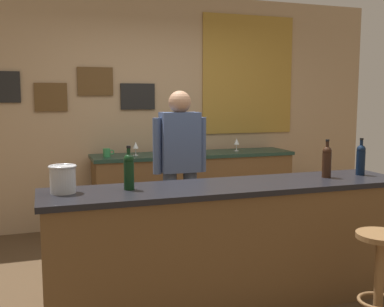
# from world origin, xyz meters

# --- Properties ---
(ground_plane) EXTENTS (10.00, 10.00, 0.00)m
(ground_plane) POSITION_xyz_m (0.00, 0.00, 0.00)
(ground_plane) COLOR #4C3823
(back_wall) EXTENTS (6.00, 0.09, 2.80)m
(back_wall) POSITION_xyz_m (0.03, 2.03, 1.42)
(back_wall) COLOR tan
(back_wall) RESTS_ON ground_plane
(bar_counter) EXTENTS (2.75, 0.60, 0.92)m
(bar_counter) POSITION_xyz_m (0.00, -0.40, 0.46)
(bar_counter) COLOR brown
(bar_counter) RESTS_ON ground_plane
(side_counter) EXTENTS (2.42, 0.56, 0.90)m
(side_counter) POSITION_xyz_m (0.40, 1.65, 0.45)
(side_counter) COLOR brown
(side_counter) RESTS_ON ground_plane
(bartender) EXTENTS (0.52, 0.21, 1.62)m
(bartender) POSITION_xyz_m (-0.09, 0.62, 0.94)
(bartender) COLOR #384766
(bartender) RESTS_ON ground_plane
(bar_stool) EXTENTS (0.32, 0.32, 0.68)m
(bar_stool) POSITION_xyz_m (0.74, -1.11, 0.46)
(bar_stool) COLOR brown
(bar_stool) RESTS_ON ground_plane
(wine_bottle_a) EXTENTS (0.07, 0.07, 0.31)m
(wine_bottle_a) POSITION_xyz_m (-0.76, -0.35, 1.06)
(wine_bottle_a) COLOR black
(wine_bottle_a) RESTS_ON bar_counter
(wine_bottle_b) EXTENTS (0.07, 0.07, 0.31)m
(wine_bottle_b) POSITION_xyz_m (0.83, -0.38, 1.06)
(wine_bottle_b) COLOR black
(wine_bottle_b) RESTS_ON bar_counter
(wine_bottle_c) EXTENTS (0.07, 0.07, 0.31)m
(wine_bottle_c) POSITION_xyz_m (1.17, -0.36, 1.06)
(wine_bottle_c) COLOR black
(wine_bottle_c) RESTS_ON bar_counter
(ice_bucket) EXTENTS (0.19, 0.19, 0.19)m
(ice_bucket) POSITION_xyz_m (-1.20, -0.32, 1.02)
(ice_bucket) COLOR #B7BABF
(ice_bucket) RESTS_ON bar_counter
(wine_glass_a) EXTENTS (0.07, 0.07, 0.16)m
(wine_glass_a) POSITION_xyz_m (-0.30, 1.65, 1.01)
(wine_glass_a) COLOR silver
(wine_glass_a) RESTS_ON side_counter
(wine_glass_b) EXTENTS (0.07, 0.07, 0.16)m
(wine_glass_b) POSITION_xyz_m (0.97, 1.68, 1.01)
(wine_glass_b) COLOR silver
(wine_glass_b) RESTS_ON side_counter
(coffee_mug) EXTENTS (0.13, 0.08, 0.09)m
(coffee_mug) POSITION_xyz_m (-0.64, 1.60, 0.95)
(coffee_mug) COLOR #338C4C
(coffee_mug) RESTS_ON side_counter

